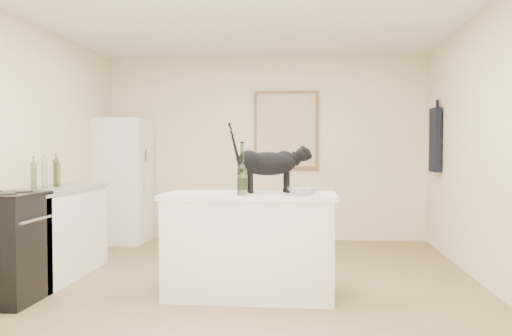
{
  "coord_description": "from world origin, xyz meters",
  "views": [
    {
      "loc": [
        0.6,
        -4.82,
        1.29
      ],
      "look_at": [
        0.15,
        -0.15,
        1.12
      ],
      "focal_mm": 37.56,
      "sensor_mm": 36.0,
      "label": 1
    }
  ],
  "objects_px": {
    "black_cat": "(267,167)",
    "glass_bowl": "(303,192)",
    "wine_bottle": "(242,172)",
    "fridge": "(122,181)",
    "stove": "(1,249)"
  },
  "relations": [
    {
      "from": "black_cat",
      "to": "glass_bowl",
      "type": "distance_m",
      "value": 0.46
    },
    {
      "from": "black_cat",
      "to": "wine_bottle",
      "type": "bearing_deg",
      "value": -141.46
    },
    {
      "from": "black_cat",
      "to": "fridge",
      "type": "bearing_deg",
      "value": 116.12
    },
    {
      "from": "fridge",
      "to": "wine_bottle",
      "type": "relative_size",
      "value": 4.3
    },
    {
      "from": "wine_bottle",
      "to": "glass_bowl",
      "type": "xyz_separation_m",
      "value": [
        0.51,
        0.0,
        -0.17
      ]
    },
    {
      "from": "black_cat",
      "to": "glass_bowl",
      "type": "relative_size",
      "value": 2.55
    },
    {
      "from": "stove",
      "to": "black_cat",
      "type": "bearing_deg",
      "value": 12.51
    },
    {
      "from": "stove",
      "to": "fridge",
      "type": "bearing_deg",
      "value": 90.0
    },
    {
      "from": "wine_bottle",
      "to": "stove",
      "type": "bearing_deg",
      "value": -173.67
    },
    {
      "from": "stove",
      "to": "black_cat",
      "type": "relative_size",
      "value": 1.37
    },
    {
      "from": "stove",
      "to": "wine_bottle",
      "type": "height_order",
      "value": "wine_bottle"
    },
    {
      "from": "fridge",
      "to": "glass_bowl",
      "type": "height_order",
      "value": "fridge"
    },
    {
      "from": "wine_bottle",
      "to": "glass_bowl",
      "type": "relative_size",
      "value": 1.54
    },
    {
      "from": "black_cat",
      "to": "stove",
      "type": "bearing_deg",
      "value": 176.9
    },
    {
      "from": "stove",
      "to": "glass_bowl",
      "type": "xyz_separation_m",
      "value": [
        2.51,
        0.23,
        0.48
      ]
    }
  ]
}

